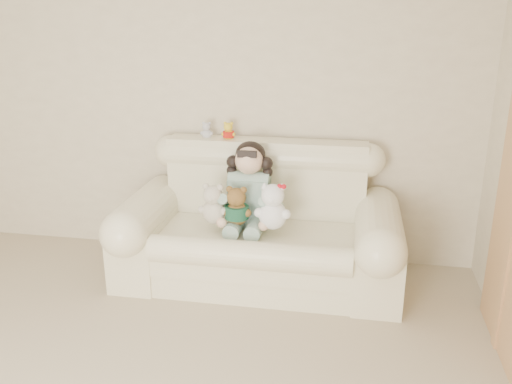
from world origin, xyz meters
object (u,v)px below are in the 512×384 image
object	(u,v)px
white_cat	(273,202)
cream_teddy	(213,200)
brown_teddy	(237,202)
sofa	(258,218)
seated_child	(249,184)

from	to	relation	value
white_cat	cream_teddy	bearing A→B (deg)	168.70
white_cat	cream_teddy	size ratio (longest dim) A/B	1.15
cream_teddy	brown_teddy	bearing A→B (deg)	16.17
cream_teddy	sofa	bearing A→B (deg)	38.24
sofa	seated_child	world-z (taller)	seated_child
brown_teddy	white_cat	size ratio (longest dim) A/B	0.85
seated_child	cream_teddy	xyz separation A→B (m)	(-0.23, -0.21, -0.07)
seated_child	brown_teddy	distance (m)	0.23
sofa	brown_teddy	bearing A→B (deg)	-137.40
sofa	brown_teddy	distance (m)	0.24
seated_child	cream_teddy	world-z (taller)	seated_child
brown_teddy	cream_teddy	distance (m)	0.17
brown_teddy	sofa	bearing A→B (deg)	34.74
white_cat	brown_teddy	bearing A→B (deg)	166.66
brown_teddy	seated_child	bearing A→B (deg)	67.71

